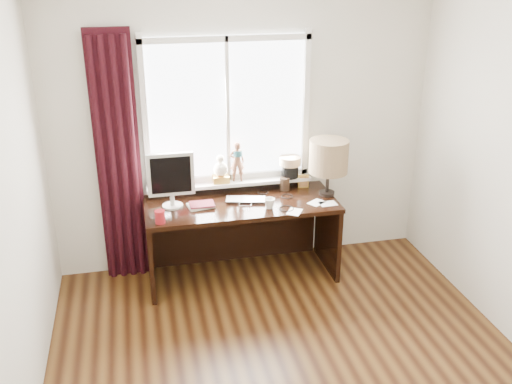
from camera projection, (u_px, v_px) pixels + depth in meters
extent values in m
cube|color=beige|center=(243.00, 130.00, 5.20)|extent=(3.50, 0.00, 2.60)
imported|color=silver|center=(246.00, 200.00, 5.07)|extent=(0.39, 0.30, 0.03)
imported|color=white|center=(269.00, 203.00, 4.92)|extent=(0.12, 0.11, 0.10)
cylinder|color=maroon|center=(160.00, 217.00, 4.65)|extent=(0.08, 0.08, 0.11)
cube|color=white|center=(227.00, 110.00, 5.08)|extent=(1.40, 0.02, 1.30)
cube|color=silver|center=(229.00, 177.00, 5.29)|extent=(1.50, 0.05, 0.05)
cube|color=silver|center=(226.00, 39.00, 4.81)|extent=(1.50, 0.05, 0.05)
cube|color=silver|center=(145.00, 116.00, 4.91)|extent=(0.05, 0.05, 1.40)
cube|color=silver|center=(306.00, 106.00, 5.20)|extent=(0.05, 0.05, 1.40)
cube|color=silver|center=(228.00, 111.00, 5.05)|extent=(0.03, 0.05, 1.30)
cube|color=silver|center=(230.00, 182.00, 5.26)|extent=(1.52, 0.18, 0.03)
cylinder|color=#69020E|center=(181.00, 173.00, 5.09)|extent=(0.14, 0.14, 0.26)
cube|color=gold|center=(221.00, 179.00, 5.23)|extent=(0.15, 0.12, 0.06)
sphere|color=beige|center=(221.00, 169.00, 5.19)|extent=(0.13, 0.13, 0.13)
sphere|color=beige|center=(220.00, 159.00, 5.15)|extent=(0.07, 0.07, 0.07)
imported|color=brown|center=(238.00, 161.00, 5.20)|extent=(0.15, 0.11, 0.38)
cylinder|color=#1E4C51|center=(238.00, 153.00, 5.16)|extent=(0.09, 0.09, 0.05)
cylinder|color=black|center=(290.00, 171.00, 5.33)|extent=(0.16, 0.16, 0.12)
cylinder|color=#8C6B4C|center=(290.00, 161.00, 5.29)|extent=(0.20, 0.20, 0.08)
cube|color=black|center=(118.00, 160.00, 4.96)|extent=(0.38, 0.05, 2.25)
cylinder|color=black|center=(102.00, 166.00, 4.91)|extent=(0.06, 0.06, 2.20)
cylinder|color=black|center=(113.00, 165.00, 4.93)|extent=(0.06, 0.06, 2.20)
cylinder|color=black|center=(123.00, 164.00, 4.95)|extent=(0.06, 0.06, 2.20)
cylinder|color=black|center=(134.00, 163.00, 4.97)|extent=(0.06, 0.06, 2.20)
cube|color=black|center=(241.00, 204.00, 5.06)|extent=(1.70, 0.70, 0.04)
cube|color=black|center=(150.00, 251.00, 5.04)|extent=(0.04, 0.64, 0.71)
cube|color=black|center=(328.00, 233.00, 5.38)|extent=(0.04, 0.64, 0.71)
cube|color=black|center=(235.00, 226.00, 5.51)|extent=(1.60, 0.03, 0.71)
cylinder|color=beige|center=(173.00, 206.00, 4.97)|extent=(0.18, 0.18, 0.01)
cylinder|color=beige|center=(172.00, 200.00, 4.95)|extent=(0.04, 0.04, 0.10)
cube|color=beige|center=(171.00, 174.00, 4.86)|extent=(0.40, 0.04, 0.38)
cube|color=black|center=(171.00, 175.00, 4.84)|extent=(0.34, 0.01, 0.32)
cube|color=beige|center=(201.00, 206.00, 4.97)|extent=(0.24, 0.20, 0.02)
cube|color=#58131E|center=(202.00, 204.00, 4.95)|extent=(0.21, 0.15, 0.01)
cylinder|color=black|center=(285.00, 184.00, 5.30)|extent=(0.09, 0.09, 0.12)
cylinder|color=black|center=(283.00, 179.00, 5.29)|extent=(0.01, 0.01, 0.22)
cylinder|color=black|center=(286.00, 181.00, 5.28)|extent=(0.01, 0.01, 0.19)
cylinder|color=black|center=(284.00, 177.00, 5.29)|extent=(0.01, 0.01, 0.25)
cylinder|color=black|center=(286.00, 181.00, 5.30)|extent=(0.01, 0.01, 0.17)
cube|color=gold|center=(303.00, 181.00, 5.35)|extent=(0.10, 0.03, 0.13)
cube|color=#996633|center=(304.00, 182.00, 5.34)|extent=(0.08, 0.02, 0.10)
cylinder|color=black|center=(327.00, 193.00, 5.21)|extent=(0.14, 0.14, 0.03)
cylinder|color=black|center=(327.00, 180.00, 5.16)|extent=(0.03, 0.03, 0.22)
cylinder|color=tan|center=(329.00, 156.00, 5.07)|extent=(0.35, 0.35, 0.30)
cube|color=white|center=(317.00, 203.00, 5.05)|extent=(0.19, 0.18, 0.00)
cube|color=white|center=(328.00, 204.00, 5.03)|extent=(0.16, 0.12, 0.00)
cube|color=white|center=(294.00, 212.00, 4.87)|extent=(0.17, 0.19, 0.00)
torus|color=black|center=(286.00, 209.00, 4.92)|extent=(0.17, 0.17, 0.01)
torus|color=black|center=(287.00, 196.00, 5.17)|extent=(0.13, 0.13, 0.01)
torus|color=black|center=(263.00, 192.00, 5.26)|extent=(0.14, 0.14, 0.01)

